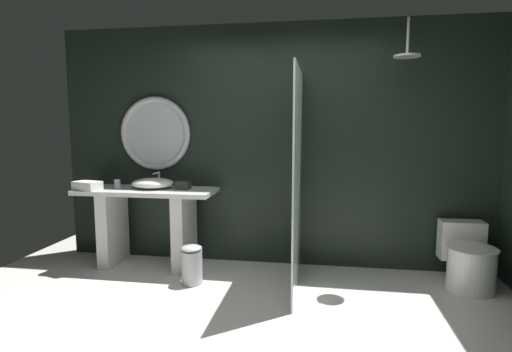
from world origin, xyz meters
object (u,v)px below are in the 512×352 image
at_px(vessel_sink, 153,183).
at_px(waste_bin, 192,264).
at_px(tumbler_cup, 117,184).
at_px(round_wall_mirror, 155,133).
at_px(toilet, 468,259).
at_px(tissue_box, 183,185).
at_px(folded_hand_towel, 87,186).
at_px(rain_shower_head, 407,53).

relative_size(vessel_sink, waste_bin, 1.20).
xyz_separation_m(tumbler_cup, round_wall_mirror, (0.35, 0.25, 0.54)).
relative_size(round_wall_mirror, toilet, 1.28).
bearing_deg(vessel_sink, tissue_box, 0.81).
bearing_deg(tissue_box, waste_bin, -63.26).
height_order(tumbler_cup, round_wall_mirror, round_wall_mirror).
xyz_separation_m(vessel_sink, folded_hand_towel, (-0.63, -0.22, -0.01)).
xyz_separation_m(vessel_sink, tissue_box, (0.34, 0.00, -0.01)).
distance_m(vessel_sink, waste_bin, 1.03).
relative_size(vessel_sink, tumbler_cup, 4.92).
height_order(tissue_box, rain_shower_head, rain_shower_head).
height_order(rain_shower_head, toilet, rain_shower_head).
distance_m(toilet, waste_bin, 2.63).
bearing_deg(toilet, tissue_box, 177.73).
height_order(tissue_box, folded_hand_towel, folded_hand_towel).
xyz_separation_m(vessel_sink, round_wall_mirror, (-0.05, 0.23, 0.53)).
xyz_separation_m(round_wall_mirror, waste_bin, (0.63, -0.69, -1.24)).
relative_size(toilet, folded_hand_towel, 2.31).
bearing_deg(tissue_box, round_wall_mirror, 150.48).
distance_m(tumbler_cup, round_wall_mirror, 0.69).
bearing_deg(toilet, rain_shower_head, 178.83).
distance_m(tissue_box, waste_bin, 0.87).
xyz_separation_m(tissue_box, round_wall_mirror, (-0.40, 0.22, 0.55)).
bearing_deg(tumbler_cup, rain_shower_head, -1.43).
xyz_separation_m(rain_shower_head, toilet, (0.63, -0.01, -1.91)).
distance_m(rain_shower_head, toilet, 2.02).
bearing_deg(rain_shower_head, vessel_sink, 177.87).
bearing_deg(toilet, tumbler_cup, 178.62).
relative_size(tumbler_cup, round_wall_mirror, 0.11).
height_order(rain_shower_head, waste_bin, rain_shower_head).
bearing_deg(rain_shower_head, waste_bin, -169.38).
bearing_deg(toilet, round_wall_mirror, 174.06).
distance_m(vessel_sink, round_wall_mirror, 0.58).
height_order(vessel_sink, round_wall_mirror, round_wall_mirror).
height_order(round_wall_mirror, folded_hand_towel, round_wall_mirror).
distance_m(tissue_box, folded_hand_towel, 1.00).
distance_m(vessel_sink, toilet, 3.25).
xyz_separation_m(tumbler_cup, toilet, (3.58, -0.09, -0.63)).
height_order(tissue_box, toilet, tissue_box).
distance_m(round_wall_mirror, toilet, 3.46).
xyz_separation_m(vessel_sink, waste_bin, (0.58, -0.46, -0.71)).
relative_size(rain_shower_head, toilet, 0.55).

